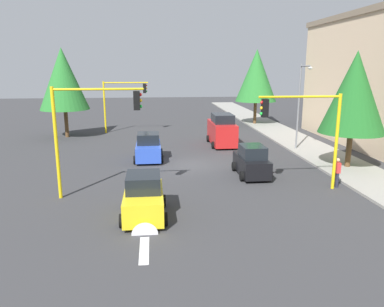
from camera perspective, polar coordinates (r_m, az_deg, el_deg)
ground_plane at (r=26.34m, az=-0.21°, el=-1.77°), size 120.00×120.00×0.00m
sidewalk_kerb at (r=33.69m, az=16.97°, el=1.08°), size 80.00×4.00×0.15m
lane_arrow_near at (r=15.39m, az=-7.23°, el=-13.04°), size 2.40×1.10×1.10m
traffic_signal_far_right at (r=39.57m, az=-10.54°, el=8.55°), size 0.36×4.59×5.30m
traffic_signal_near_right at (r=19.77m, az=-15.18°, el=4.92°), size 0.36×4.59×5.80m
traffic_signal_near_left at (r=21.20m, az=16.89°, el=4.51°), size 0.36×4.59×5.35m
street_lamp_curbside at (r=31.33m, az=16.25°, el=8.17°), size 2.15×0.28×7.00m
tree_roadside_near at (r=26.78m, az=23.48°, el=8.49°), size 4.26×4.26×7.78m
tree_opposite_side at (r=38.30m, az=-19.05°, el=10.68°), size 4.66×4.66×8.53m
tree_roadside_far at (r=44.99m, az=9.78°, el=11.61°), size 4.76×4.76×8.73m
delivery_van_red at (r=32.98m, az=4.58°, el=3.50°), size 4.80×2.22×2.77m
car_yellow at (r=17.43m, az=-7.36°, el=-6.66°), size 3.71×2.07×1.98m
car_blue at (r=27.82m, az=-6.66°, el=0.85°), size 3.68×2.11×1.98m
car_black at (r=23.91m, az=9.06°, el=-1.27°), size 3.68×1.93×1.98m
pedestrian_crossing at (r=22.94m, az=21.22°, el=-2.58°), size 0.40×0.24×1.70m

